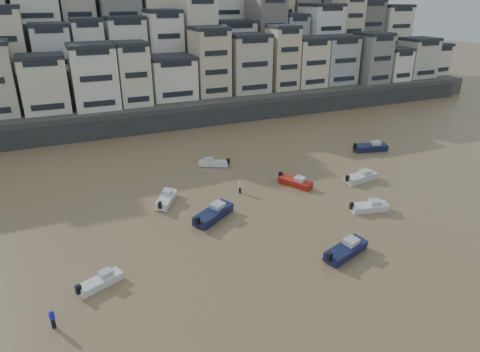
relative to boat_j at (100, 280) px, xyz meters
name	(u,v)px	position (x,y,z in m)	size (l,w,h in m)	color
harbor_wall	(178,119)	(20.07, 43.90, 1.17)	(140.00, 3.00, 3.50)	#38383A
hillside	(150,38)	(24.80, 83.74, 12.43)	(141.04, 66.00, 50.00)	#4C4C47
boat_j	(100,280)	(0.00, 0.00, 0.00)	(4.25, 1.39, 1.16)	silver
boat_b	(369,206)	(30.71, 1.64, 0.07)	(4.76, 1.56, 1.30)	silver
boat_g	(371,146)	(44.94, 18.45, 0.22)	(5.87, 1.92, 1.60)	#131A3D
boat_d	(361,176)	(35.52, 9.18, 0.15)	(5.36, 1.75, 1.46)	silver
boat_c	(213,212)	(13.35, 7.38, 0.26)	(6.14, 2.01, 1.67)	#141A3F
boat_a	(346,249)	(22.46, -4.86, 0.19)	(5.66, 1.85, 1.54)	#141940
boat_h	(213,162)	(19.13, 22.61, 0.06)	(4.71, 1.54, 1.28)	silver
boat_e	(295,181)	(26.54, 11.48, 0.12)	(5.12, 1.68, 1.40)	#9E1D13
boat_f	(166,198)	(9.49, 13.48, 0.12)	(5.11, 1.67, 1.39)	silver
person_blue	(52,318)	(-3.96, -3.81, 0.29)	(0.44, 0.44, 1.74)	#1A24C4
person_pink	(240,187)	(18.90, 12.46, 0.29)	(0.44, 0.44, 1.74)	beige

